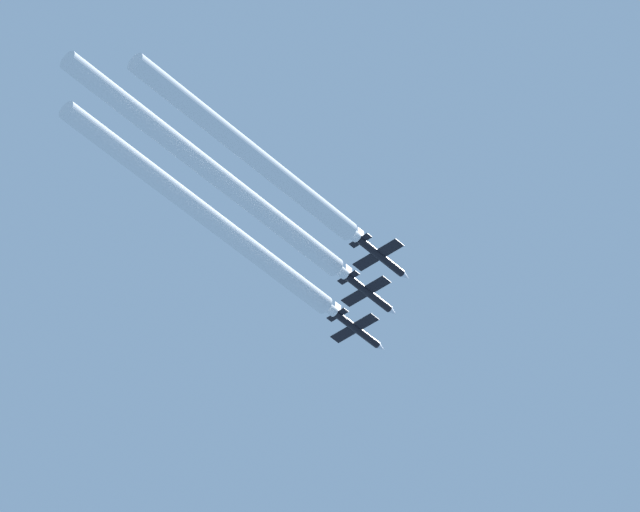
% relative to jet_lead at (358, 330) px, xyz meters
% --- Properties ---
extents(jet_lead, '(8.72, 12.69, 3.05)m').
position_rel_jet_lead_xyz_m(jet_lead, '(0.00, 0.00, 0.00)').
color(jet_lead, black).
extents(jet_second_echelon, '(8.72, 12.69, 3.05)m').
position_rel_jet_lead_xyz_m(jet_second_echelon, '(7.68, -6.21, -0.81)').
color(jet_second_echelon, black).
extents(jet_third_echelon, '(8.72, 12.69, 3.05)m').
position_rel_jet_lead_xyz_m(jet_third_echelon, '(15.39, -12.36, -2.05)').
color(jet_third_echelon, black).
extents(smoke_trail_lead, '(3.04, 58.97, 3.04)m').
position_rel_jet_lead_xyz_m(smoke_trail_lead, '(-0.00, -35.26, -0.03)').
color(smoke_trail_lead, white).
extents(smoke_trail_second_echelon, '(3.04, 59.71, 3.04)m').
position_rel_jet_lead_xyz_m(smoke_trail_second_echelon, '(7.68, -41.84, -0.84)').
color(smoke_trail_second_echelon, white).
extents(smoke_trail_third_echelon, '(3.04, 47.72, 3.04)m').
position_rel_jet_lead_xyz_m(smoke_trail_third_echelon, '(15.39, -42.00, -2.08)').
color(smoke_trail_third_echelon, white).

